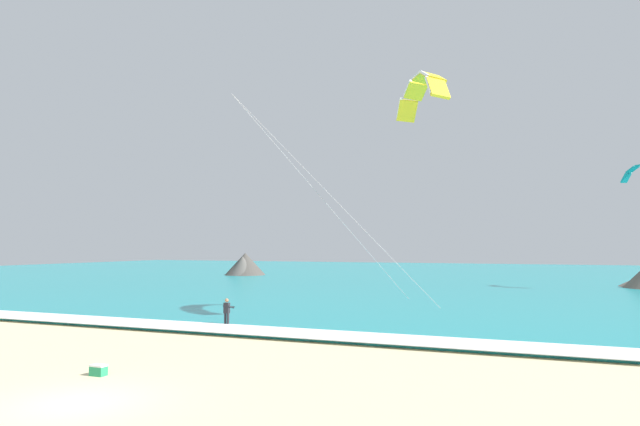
# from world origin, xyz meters

# --- Properties ---
(ground_plane) EXTENTS (200.00, 200.00, 0.00)m
(ground_plane) POSITION_xyz_m (0.00, 0.00, 0.00)
(ground_plane) COLOR beige
(sea) EXTENTS (200.00, 120.00, 0.20)m
(sea) POSITION_xyz_m (0.00, 72.52, 0.10)
(sea) COLOR teal
(sea) RESTS_ON ground
(surf_foam) EXTENTS (200.00, 2.96, 0.04)m
(surf_foam) POSITION_xyz_m (0.00, 13.52, 0.22)
(surf_foam) COLOR white
(surf_foam) RESTS_ON sea
(surfboard) EXTENTS (0.61, 1.44, 0.09)m
(surfboard) POSITION_xyz_m (-3.88, 14.99, 0.03)
(surfboard) COLOR #E04C38
(surfboard) RESTS_ON ground
(kitesurfer) EXTENTS (0.56, 0.56, 1.69)m
(kitesurfer) POSITION_xyz_m (-3.88, 15.01, 0.94)
(kitesurfer) COLOR #232328
(kitesurfer) RESTS_ON ground
(kite_primary) EXTENTS (12.39, 8.86, 14.26)m
(kite_primary) POSITION_xyz_m (6.30, 21.20, 14.46)
(kite_primary) COLOR yellow
(headland_left) EXTENTS (6.64, 6.64, 3.60)m
(headland_left) POSITION_xyz_m (-29.73, 62.93, 1.73)
(headland_left) COLOR #47423D
(headland_left) RESTS_ON ground
(cooler_box) EXTENTS (0.58, 0.38, 0.40)m
(cooler_box) POSITION_xyz_m (-2.00, 2.98, 0.20)
(cooler_box) COLOR #238E5B
(cooler_box) RESTS_ON ground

